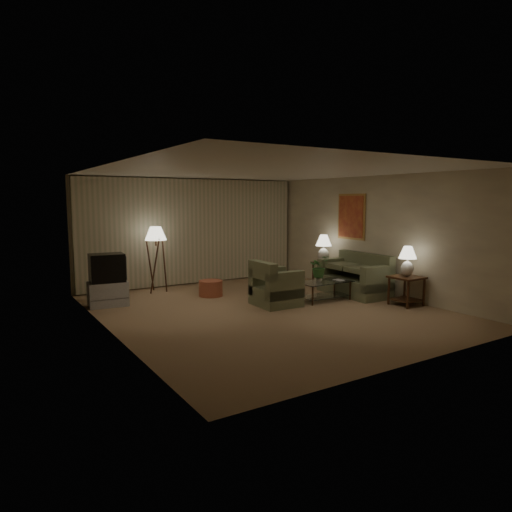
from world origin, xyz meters
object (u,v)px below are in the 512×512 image
at_px(armchair, 276,288).
at_px(tv_cabinet, 108,294).
at_px(side_table_near, 406,285).
at_px(floor_lamp, 156,258).
at_px(table_lamp_near, 408,259).
at_px(sofa, 354,278).
at_px(ottoman, 211,288).
at_px(crt_tv, 107,268).
at_px(side_table_far, 323,270).
at_px(coffee_table, 324,288).
at_px(table_lamp_far, 324,246).
at_px(vase, 319,278).

distance_m(armchair, tv_cabinet, 3.43).
distance_m(side_table_near, floor_lamp, 5.59).
distance_m(table_lamp_near, tv_cabinet, 6.14).
relative_size(sofa, ottoman, 3.33).
bearing_deg(crt_tv, side_table_far, -1.35).
distance_m(coffee_table, floor_lamp, 3.94).
bearing_deg(table_lamp_far, side_table_far, 14.04).
distance_m(armchair, coffee_table, 1.15).
relative_size(side_table_near, crt_tv, 0.85).
bearing_deg(side_table_near, side_table_far, 90.00).
distance_m(table_lamp_near, ottoman, 4.27).
bearing_deg(armchair, vase, -98.05).
bearing_deg(table_lamp_far, tv_cabinet, 173.49).
distance_m(side_table_near, vase, 1.79).
xyz_separation_m(side_table_near, table_lamp_near, (-0.00, 0.00, 0.55)).
distance_m(crt_tv, ottoman, 2.31).
distance_m(table_lamp_far, coffee_table, 1.90).
bearing_deg(crt_tv, ottoman, -1.06).
xyz_separation_m(coffee_table, ottoman, (-1.87, 1.70, -0.10)).
height_order(armchair, side_table_near, armchair).
bearing_deg(vase, ottoman, 135.21).
bearing_deg(tv_cabinet, side_table_near, -26.40).
distance_m(armchair, vase, 1.01).
bearing_deg(table_lamp_near, armchair, 147.70).
xyz_separation_m(side_table_far, ottoman, (-2.99, 0.35, -0.22)).
height_order(side_table_far, table_lamp_near, table_lamp_near).
bearing_deg(side_table_near, tv_cabinet, 148.45).
xyz_separation_m(side_table_near, crt_tv, (-5.20, 3.19, 0.37)).
height_order(side_table_far, coffee_table, side_table_far).
xyz_separation_m(armchair, coffee_table, (1.13, -0.18, -0.09)).
relative_size(side_table_near, table_lamp_far, 0.88).
distance_m(table_lamp_near, vase, 1.85).
bearing_deg(side_table_far, tv_cabinet, 173.49).
distance_m(tv_cabinet, vase, 4.39).
height_order(tv_cabinet, vase, vase).
bearing_deg(coffee_table, tv_cabinet, 154.51).
xyz_separation_m(sofa, coffee_table, (-0.97, -0.10, -0.09)).
bearing_deg(vase, crt_tv, 153.67).
distance_m(side_table_far, ottoman, 3.02).
relative_size(side_table_far, floor_lamp, 0.39).
distance_m(side_table_far, vase, 1.86).
height_order(side_table_near, table_lamp_near, table_lamp_near).
height_order(table_lamp_near, vase, table_lamp_near).
xyz_separation_m(table_lamp_far, vase, (-1.27, -1.35, -0.51)).
xyz_separation_m(armchair, table_lamp_far, (2.26, 1.17, 0.64)).
height_order(side_table_near, floor_lamp, floor_lamp).
xyz_separation_m(sofa, tv_cabinet, (-5.05, 1.84, -0.12)).
bearing_deg(sofa, table_lamp_far, 176.17).
height_order(armchair, coffee_table, armchair).
relative_size(side_table_near, floor_lamp, 0.39).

